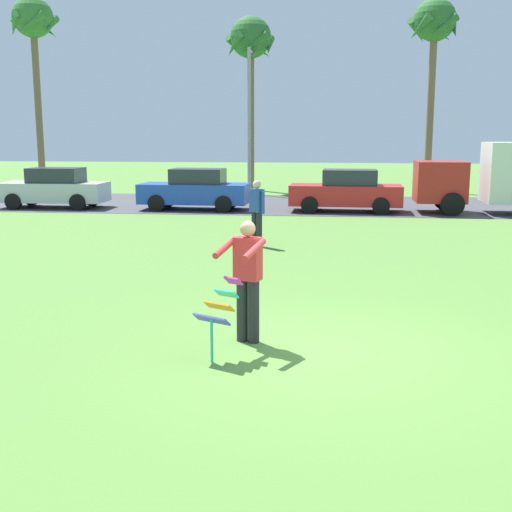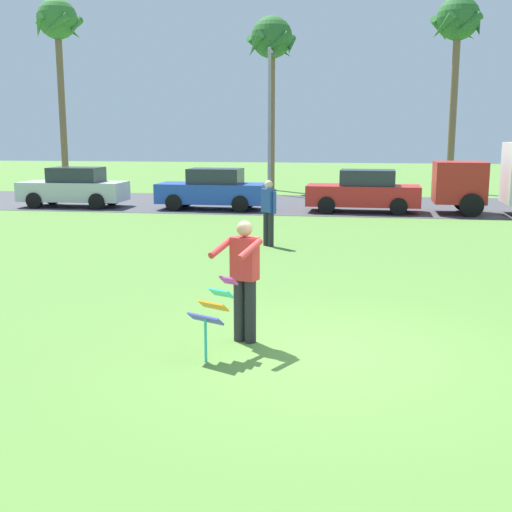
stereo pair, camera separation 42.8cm
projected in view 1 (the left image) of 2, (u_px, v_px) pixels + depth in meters
The scene contains 12 objects.
ground_plane at pixel (325, 352), 8.73m from camera, with size 120.00×120.00×0.00m, color #568438.
road_strip at pixel (329, 205), 27.03m from camera, with size 120.00×8.00×0.01m, color #424247.
person_kite_flyer at pixel (247, 276), 8.98m from camera, with size 0.69×0.76×1.73m.
kite_held at pixel (219, 308), 8.33m from camera, with size 0.61×0.73×1.05m.
parked_car_silver at pixel (54, 189), 25.77m from camera, with size 4.23×1.89×1.60m.
parked_car_blue at pixel (195, 190), 25.13m from camera, with size 4.24×1.91×1.60m.
parked_car_red at pixel (346, 191), 24.47m from camera, with size 4.24×1.92×1.60m.
palm_tree_left_near at pixel (33, 27), 33.78m from camera, with size 2.58×2.71×9.98m.
palm_tree_right_near at pixel (251, 45), 32.95m from camera, with size 2.58×2.71×8.83m.
palm_tree_centre_far at pixel (434, 29), 32.11m from camera, with size 2.58×2.71×9.56m.
streetlight_pole at pixel (250, 112), 31.42m from camera, with size 0.24×1.65×7.00m.
person_walker_near at pixel (257, 211), 16.89m from camera, with size 0.45×0.41×1.73m.
Camera 1 is at (0.02, -8.39, 2.89)m, focal length 45.30 mm.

